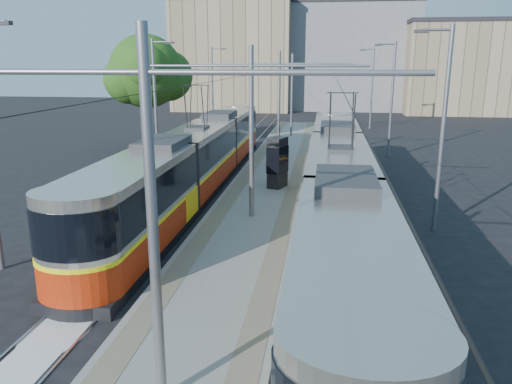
# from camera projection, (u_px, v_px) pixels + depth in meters

# --- Properties ---
(ground) EXTENTS (160.00, 160.00, 0.00)m
(ground) POSITION_uv_depth(u_px,v_px,m) (209.00, 313.00, 13.66)
(ground) COLOR black
(ground) RESTS_ON ground
(platform) EXTENTS (4.00, 50.00, 0.30)m
(platform) POSITION_uv_depth(u_px,v_px,m) (273.00, 174.00, 29.90)
(platform) COLOR gray
(platform) RESTS_ON ground
(tactile_strip_left) EXTENTS (0.70, 50.00, 0.01)m
(tactile_strip_left) POSITION_uv_depth(u_px,v_px,m) (250.00, 170.00, 30.06)
(tactile_strip_left) COLOR gray
(tactile_strip_left) RESTS_ON platform
(tactile_strip_right) EXTENTS (0.70, 50.00, 0.01)m
(tactile_strip_right) POSITION_uv_depth(u_px,v_px,m) (298.00, 172.00, 29.67)
(tactile_strip_right) COLOR gray
(tactile_strip_right) RESTS_ON platform
(rails) EXTENTS (8.71, 70.00, 0.03)m
(rails) POSITION_uv_depth(u_px,v_px,m) (273.00, 176.00, 29.94)
(rails) COLOR gray
(rails) RESTS_ON ground
(track_arrow) EXTENTS (1.20, 5.00, 0.01)m
(track_arrow) POSITION_uv_depth(u_px,v_px,m) (23.00, 366.00, 11.26)
(track_arrow) COLOR silver
(track_arrow) RESTS_ON ground
(tram_left) EXTENTS (2.43, 28.38, 5.50)m
(tram_left) POSITION_uv_depth(u_px,v_px,m) (198.00, 159.00, 26.27)
(tram_left) COLOR black
(tram_left) RESTS_ON ground
(tram_right) EXTENTS (2.43, 29.90, 5.50)m
(tram_right) POSITION_uv_depth(u_px,v_px,m) (339.00, 185.00, 20.07)
(tram_right) COLOR black
(tram_right) RESTS_ON ground
(catenary) EXTENTS (9.20, 70.00, 7.00)m
(catenary) POSITION_uv_depth(u_px,v_px,m) (269.00, 104.00, 26.07)
(catenary) COLOR gray
(catenary) RESTS_ON platform
(street_lamps) EXTENTS (15.18, 38.22, 8.00)m
(street_lamps) POSITION_uv_depth(u_px,v_px,m) (280.00, 101.00, 32.71)
(street_lamps) COLOR gray
(street_lamps) RESTS_ON ground
(shelter) EXTENTS (1.08, 1.35, 2.60)m
(shelter) POSITION_uv_depth(u_px,v_px,m) (278.00, 161.00, 25.77)
(shelter) COLOR black
(shelter) RESTS_ON platform
(tree) EXTENTS (5.96, 5.51, 8.65)m
(tree) POSITION_uv_depth(u_px,v_px,m) (152.00, 73.00, 37.16)
(tree) COLOR #382314
(tree) RESTS_ON ground
(building_left) EXTENTS (16.32, 12.24, 14.86)m
(building_left) POSITION_uv_depth(u_px,v_px,m) (235.00, 56.00, 70.58)
(building_left) COLOR tan
(building_left) RESTS_ON ground
(building_centre) EXTENTS (18.36, 14.28, 14.65)m
(building_centre) POSITION_uv_depth(u_px,v_px,m) (349.00, 57.00, 72.31)
(building_centre) COLOR gray
(building_centre) RESTS_ON ground
(building_right) EXTENTS (14.28, 10.20, 11.77)m
(building_right) POSITION_uv_depth(u_px,v_px,m) (459.00, 67.00, 65.07)
(building_right) COLOR tan
(building_right) RESTS_ON ground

